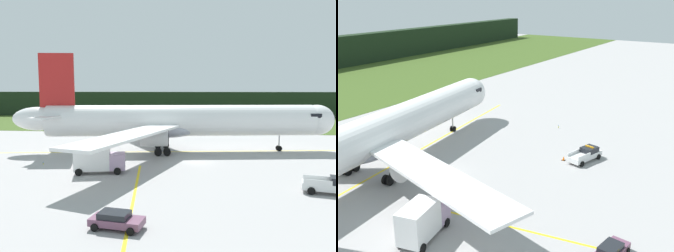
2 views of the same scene
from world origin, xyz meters
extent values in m
plane|color=#9D9B9B|center=(0.00, 0.00, 0.00)|extent=(320.00, 320.00, 0.00)
cube|color=yellow|center=(-2.85, 7.92, 0.00)|extent=(69.56, 10.47, 0.01)
cube|color=yellow|center=(-5.86, -15.84, 0.00)|extent=(4.05, 25.68, 0.01)
cylinder|color=white|center=(-2.85, 7.92, 5.25)|extent=(44.20, 11.45, 5.15)
ellipsoid|color=white|center=(19.90, 11.25, 5.25)|extent=(6.34, 5.91, 5.15)
ellipsoid|color=#A8ACBB|center=(-5.02, 7.61, 3.84)|extent=(11.05, 6.85, 2.83)
cube|color=black|center=(18.68, 11.08, 6.15)|extent=(2.49, 5.10, 0.70)
cube|color=white|center=(-8.51, -5.92, 4.61)|extent=(11.15, 24.08, 0.35)
cylinder|color=#ACACAC|center=(-6.26, 0.07, 3.40)|extent=(4.33, 2.97, 2.41)
cylinder|color=black|center=(-4.22, 0.37, 3.40)|extent=(0.44, 2.21, 2.22)
cylinder|color=gray|center=(13.67, 10.34, 1.79)|extent=(0.20, 0.20, 2.68)
cylinder|color=black|center=(13.63, 10.60, 0.45)|extent=(0.92, 0.35, 0.90)
cylinder|color=black|center=(13.70, 10.08, 0.45)|extent=(0.92, 0.35, 0.90)
cylinder|color=gray|center=(-6.49, 10.77, 1.94)|extent=(0.28, 0.28, 2.68)
cylinder|color=black|center=(-5.75, 10.53, 0.60)|extent=(1.23, 0.47, 1.20)
cylinder|color=black|center=(-5.85, 11.22, 0.60)|extent=(1.23, 0.47, 1.20)
cylinder|color=black|center=(-7.13, 10.32, 0.60)|extent=(1.23, 0.47, 1.20)
cylinder|color=black|center=(-7.23, 11.02, 0.60)|extent=(1.23, 0.47, 1.20)
cylinder|color=gray|center=(-5.52, 4.15, 1.94)|extent=(0.28, 0.28, 2.68)
cylinder|color=black|center=(-4.88, 4.60, 0.60)|extent=(1.23, 0.47, 1.20)
cylinder|color=black|center=(-4.78, 3.91, 0.60)|extent=(1.23, 0.47, 1.20)
cylinder|color=black|center=(-6.27, 4.40, 0.60)|extent=(1.23, 0.47, 1.20)
cylinder|color=black|center=(-6.16, 3.71, 0.60)|extent=(1.23, 0.47, 1.20)
cube|color=silver|center=(13.71, -13.18, 0.73)|extent=(5.81, 3.28, 0.70)
cube|color=black|center=(14.66, -13.43, 1.43)|extent=(2.58, 2.29, 0.70)
cube|color=silver|center=(12.67, -11.95, 1.31)|extent=(2.58, 0.77, 0.45)
cube|color=silver|center=(12.19, -13.74, 1.31)|extent=(2.58, 0.77, 0.45)
cube|color=orange|center=(14.66, -13.43, 1.86)|extent=(0.54, 1.37, 0.16)
cylinder|color=black|center=(15.77, -12.69, 0.38)|extent=(0.80, 0.43, 0.76)
cylinder|color=black|center=(15.26, -14.62, 0.38)|extent=(0.80, 0.43, 0.76)
cylinder|color=black|center=(12.15, -11.74, 0.38)|extent=(0.80, 0.43, 0.76)
cylinder|color=black|center=(11.65, -13.67, 0.38)|extent=(0.80, 0.43, 0.76)
cube|color=#B195B7|center=(-9.84, -6.98, 1.45)|extent=(2.38, 2.76, 2.00)
cube|color=white|center=(-12.88, -7.67, 2.07)|extent=(4.76, 3.30, 3.24)
cylinder|color=#99999E|center=(-12.04, -7.48, 0.36)|extent=(0.77, 0.27, 1.04)
cylinder|color=#99999E|center=(-13.73, -7.86, 0.36)|extent=(0.77, 0.27, 1.04)
cylinder|color=black|center=(-10.11, -5.81, 0.45)|extent=(0.94, 0.45, 0.90)
cylinder|color=black|center=(-9.58, -8.15, 0.45)|extent=(0.94, 0.45, 0.90)
cylinder|color=black|center=(-14.63, -6.83, 0.45)|extent=(0.94, 0.45, 0.90)
cylinder|color=black|center=(-14.10, -9.17, 0.45)|extent=(0.94, 0.45, 0.90)
cube|color=#6A4059|center=(-5.53, -23.66, 0.57)|extent=(4.25, 2.34, 0.55)
cube|color=black|center=(-5.73, -23.63, 1.08)|extent=(2.46, 1.87, 0.45)
cylinder|color=black|center=(-4.00, -22.97, 0.30)|extent=(0.62, 0.27, 0.60)
cylinder|color=black|center=(-4.26, -24.77, 0.30)|extent=(0.62, 0.27, 0.60)
cube|color=black|center=(12.29, -10.66, 0.01)|extent=(0.50, 0.50, 0.03)
cone|color=orange|center=(12.29, -10.66, 0.33)|extent=(0.39, 0.39, 0.60)
cylinder|color=yellow|center=(24.85, -3.79, 0.20)|extent=(0.10, 0.10, 0.40)
sphere|color=blue|center=(24.85, -3.79, 0.45)|extent=(0.12, 0.12, 0.12)
camera|label=1|loc=(0.89, -47.28, 10.50)|focal=35.67mm
camera|label=2|loc=(-36.94, -32.79, 22.51)|focal=44.36mm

